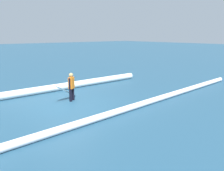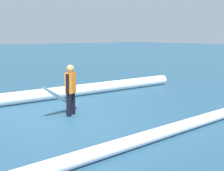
# 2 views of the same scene
# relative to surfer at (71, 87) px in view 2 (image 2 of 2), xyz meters

# --- Properties ---
(ground_plane) EXTENTS (148.10, 148.10, 0.00)m
(ground_plane) POSITION_rel_surfer_xyz_m (0.51, 0.35, -0.80)
(ground_plane) COLOR navy
(surfer) EXTENTS (0.44, 0.42, 1.43)m
(surfer) POSITION_rel_surfer_xyz_m (0.00, 0.00, 0.00)
(surfer) COLOR black
(surfer) RESTS_ON ground_plane
(surfboard) EXTENTS (1.67, 1.00, 0.98)m
(surfboard) POSITION_rel_surfer_xyz_m (0.17, -0.25, -0.33)
(surfboard) COLOR white
(surfboard) RESTS_ON ground_plane
(wave_crest_foreground) EXTENTS (14.37, 0.69, 0.41)m
(wave_crest_foreground) POSITION_rel_surfer_xyz_m (0.71, -2.38, -0.59)
(wave_crest_foreground) COLOR white
(wave_crest_foreground) RESTS_ON ground_plane
(wave_crest_midground) EXTENTS (17.83, 0.88, 0.28)m
(wave_crest_midground) POSITION_rel_surfer_xyz_m (-1.75, 3.01, -0.66)
(wave_crest_midground) COLOR white
(wave_crest_midground) RESTS_ON ground_plane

